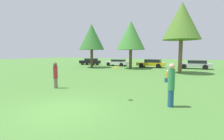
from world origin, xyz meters
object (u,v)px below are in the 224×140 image
(person_thrower, at_px, (55,75))
(parked_car_black, at_px, (90,61))
(frisbee, at_px, (116,68))
(tree_0, at_px, (92,37))
(parked_car_yellow, at_px, (151,63))
(parked_car_silver, at_px, (195,64))
(person_catcher, at_px, (171,84))
(tree_2, at_px, (182,21))
(bystander_sitting, at_px, (168,77))
(tree_1, at_px, (131,35))
(parked_car_white, at_px, (117,62))

(person_thrower, xyz_separation_m, parked_car_black, (-10.57, 18.84, -0.22))
(frisbee, xyz_separation_m, tree_0, (-11.69, 14.84, 3.20))
(frisbee, distance_m, parked_car_yellow, 19.40)
(frisbee, relative_size, parked_car_silver, 0.06)
(person_catcher, bearing_deg, frisbee, 8.25)
(person_catcher, distance_m, tree_2, 13.95)
(person_catcher, distance_m, frisbee, 2.58)
(person_catcher, height_order, parked_car_yellow, person_catcher)
(person_catcher, distance_m, tree_0, 20.74)
(person_thrower, relative_size, bystander_sitting, 1.72)
(person_thrower, height_order, parked_car_yellow, person_thrower)
(tree_1, height_order, parked_car_yellow, tree_1)
(tree_1, height_order, parked_car_silver, tree_1)
(tree_2, bearing_deg, tree_1, 158.37)
(frisbee, relative_size, parked_car_black, 0.06)
(frisbee, height_order, parked_car_white, frisbee)
(tree_0, height_order, tree_1, tree_1)
(tree_2, relative_size, parked_car_silver, 1.79)
(person_catcher, height_order, tree_2, tree_2)
(tree_0, bearing_deg, parked_car_yellow, 26.83)
(tree_1, bearing_deg, parked_car_yellow, 52.17)
(tree_0, xyz_separation_m, parked_car_yellow, (8.44, 4.27, -4.11))
(parked_car_yellow, bearing_deg, tree_0, 25.17)
(person_thrower, bearing_deg, frisbee, -4.28)
(tree_2, height_order, parked_car_yellow, tree_2)
(tree_2, relative_size, parked_car_white, 1.93)
(frisbee, height_order, bystander_sitting, frisbee)
(parked_car_white, height_order, parked_car_yellow, parked_car_yellow)
(frisbee, distance_m, tree_0, 19.16)
(tree_1, xyz_separation_m, parked_car_white, (-3.99, 3.64, -4.24))
(tree_2, bearing_deg, frisbee, -96.64)
(parked_car_black, height_order, parked_car_white, parked_car_black)
(tree_0, bearing_deg, parked_car_black, 127.88)
(bystander_sitting, height_order, parked_car_silver, parked_car_silver)
(bystander_sitting, bearing_deg, tree_2, 88.45)
(person_catcher, bearing_deg, person_thrower, -0.00)
(frisbee, relative_size, tree_1, 0.04)
(parked_car_white, distance_m, parked_car_yellow, 6.37)
(bystander_sitting, bearing_deg, tree_0, 147.25)
(parked_car_silver, bearing_deg, tree_2, 76.53)
(frisbee, bearing_deg, parked_car_yellow, 99.65)
(parked_car_silver, bearing_deg, parked_car_yellow, 5.89)
(person_thrower, xyz_separation_m, parked_car_white, (-4.83, 19.04, -0.28))
(bystander_sitting, xyz_separation_m, tree_1, (-6.95, 9.63, 4.46))
(tree_2, bearing_deg, person_catcher, -85.82)
(parked_car_silver, bearing_deg, bystander_sitting, 81.65)
(tree_0, bearing_deg, person_catcher, -45.92)
(tree_2, distance_m, parked_car_white, 13.88)
(person_catcher, xyz_separation_m, parked_car_white, (-12.09, 19.53, -0.36))
(person_catcher, height_order, parked_car_white, person_catcher)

